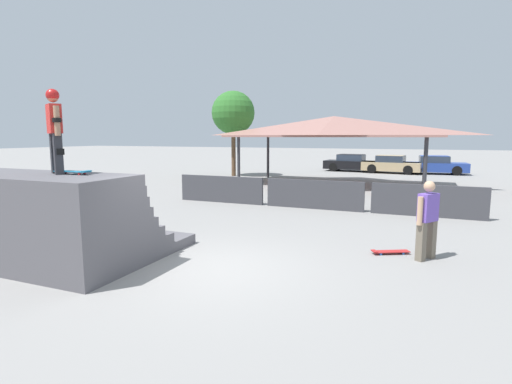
# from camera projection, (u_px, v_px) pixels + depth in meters

# --- Properties ---
(ground_plane) EXTENTS (160.00, 160.00, 0.00)m
(ground_plane) POSITION_uv_depth(u_px,v_px,m) (206.00, 269.00, 7.96)
(ground_plane) COLOR gray
(quarter_pipe_ramp) EXTENTS (4.91, 3.53, 1.87)m
(quarter_pipe_ramp) POSITION_uv_depth(u_px,v_px,m) (38.00, 221.00, 8.54)
(quarter_pipe_ramp) COLOR #565459
(quarter_pipe_ramp) RESTS_ON ground
(skater_on_deck) EXTENTS (0.69, 0.50, 1.67)m
(skater_on_deck) POSITION_uv_depth(u_px,v_px,m) (55.00, 126.00, 7.89)
(skater_on_deck) COLOR #2D2D33
(skater_on_deck) RESTS_ON quarter_pipe_ramp
(skateboard_on_deck) EXTENTS (0.81, 0.21, 0.09)m
(skateboard_on_deck) POSITION_uv_depth(u_px,v_px,m) (74.00, 172.00, 7.90)
(skateboard_on_deck) COLOR red
(skateboard_on_deck) RESTS_ON quarter_pipe_ramp
(bystander_walking) EXTENTS (0.46, 0.63, 1.70)m
(bystander_walking) POSITION_uv_depth(u_px,v_px,m) (428.00, 216.00, 8.42)
(bystander_walking) COLOR #6B6051
(bystander_walking) RESTS_ON ground
(skateboard_on_ground) EXTENTS (0.84, 0.57, 0.09)m
(skateboard_on_ground) POSITION_uv_depth(u_px,v_px,m) (389.00, 251.00, 8.93)
(skateboard_on_ground) COLOR blue
(skateboard_on_ground) RESTS_ON ground
(barrier_fence) EXTENTS (11.15, 0.12, 1.05)m
(barrier_fence) POSITION_uv_depth(u_px,v_px,m) (314.00, 194.00, 14.45)
(barrier_fence) COLOR #3D3D42
(barrier_fence) RESTS_ON ground
(pavilion_shelter) EXTENTS (10.86, 5.21, 3.68)m
(pavilion_shelter) POSITION_uv_depth(u_px,v_px,m) (334.00, 127.00, 21.38)
(pavilion_shelter) COLOR #2D2D33
(pavilion_shelter) RESTS_ON ground
(tree_beside_pavilion) EXTENTS (2.81, 2.81, 5.55)m
(tree_beside_pavilion) POSITION_uv_depth(u_px,v_px,m) (233.00, 113.00, 25.99)
(tree_beside_pavilion) COLOR brown
(tree_beside_pavilion) RESTS_ON ground
(parked_car_black) EXTENTS (4.20, 2.04, 1.27)m
(parked_car_black) POSITION_uv_depth(u_px,v_px,m) (352.00, 163.00, 30.02)
(parked_car_black) COLOR black
(parked_car_black) RESTS_ON ground
(parked_car_tan) EXTENTS (4.17, 2.18, 1.27)m
(parked_car_tan) POSITION_uv_depth(u_px,v_px,m) (392.00, 165.00, 28.52)
(parked_car_tan) COLOR tan
(parked_car_tan) RESTS_ON ground
(parked_car_blue) EXTENTS (4.23, 2.01, 1.27)m
(parked_car_blue) POSITION_uv_depth(u_px,v_px,m) (435.00, 165.00, 27.83)
(parked_car_blue) COLOR navy
(parked_car_blue) RESTS_ON ground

